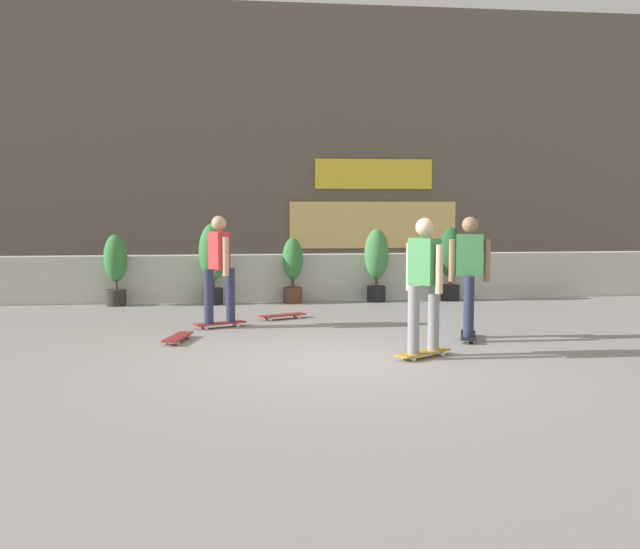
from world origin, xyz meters
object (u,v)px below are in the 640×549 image
object	(u,v)px
skater_by_wall_left	(424,281)
skateboard_near_camera	(178,337)
skater_foreground	(219,266)
potted_plant_1	(213,257)
skater_mid_plaza	(469,272)
potted_plant_0	(116,266)
skateboard_aside	(282,315)
potted_plant_4	(451,258)
potted_plant_2	(293,268)
potted_plant_3	(376,260)

from	to	relation	value
skater_by_wall_left	skateboard_near_camera	xyz separation A→B (m)	(-3.02, 1.52, -0.88)
skater_foreground	skateboard_near_camera	size ratio (longest dim) A/B	2.06
potted_plant_1	skater_by_wall_left	xyz separation A→B (m)	(2.58, -5.51, 0.05)
skater_by_wall_left	skater_mid_plaza	xyz separation A→B (m)	(0.94, 1.14, 0.00)
potted_plant_0	potted_plant_1	size ratio (longest dim) A/B	0.87
skater_mid_plaza	skateboard_aside	size ratio (longest dim) A/B	2.09
potted_plant_1	potted_plant_4	xyz separation A→B (m)	(4.61, 0.00, -0.07)
skateboard_near_camera	potted_plant_1	bearing A→B (deg)	83.70
potted_plant_2	skateboard_aside	size ratio (longest dim) A/B	1.53
potted_plant_0	skateboard_near_camera	size ratio (longest dim) A/B	1.61
potted_plant_3	skateboard_near_camera	xyz separation A→B (m)	(-3.57, -3.99, -0.74)
potted_plant_4	potted_plant_2	bearing A→B (deg)	180.00
skater_mid_plaza	skateboard_near_camera	xyz separation A→B (m)	(-3.96, 0.38, -0.88)
potted_plant_0	skater_mid_plaza	world-z (taller)	skater_mid_plaza
potted_plant_3	skater_mid_plaza	size ratio (longest dim) A/B	0.83
potted_plant_3	potted_plant_4	distance (m)	1.48
skateboard_near_camera	skateboard_aside	xyz separation A→B (m)	(1.58, 1.89, 0.00)
skater_foreground	skateboard_near_camera	world-z (taller)	skater_foreground
potted_plant_2	skateboard_near_camera	bearing A→B (deg)	-116.02
potted_plant_0	skater_mid_plaza	xyz separation A→B (m)	(5.31, -4.37, 0.20)
potted_plant_3	potted_plant_4	xyz separation A→B (m)	(1.48, 0.00, 0.02)
skateboard_near_camera	skateboard_aside	world-z (taller)	same
potted_plant_1	skateboard_near_camera	world-z (taller)	potted_plant_1
potted_plant_4	skateboard_aside	distance (m)	4.13
skater_mid_plaza	skater_foreground	bearing A→B (deg)	155.78
potted_plant_2	potted_plant_3	bearing A→B (deg)	-0.00
potted_plant_3	skater_foreground	size ratio (longest dim) A/B	0.83
potted_plant_0	skater_foreground	distance (m)	3.43
skater_foreground	skater_mid_plaza	world-z (taller)	same
skater_foreground	skater_mid_plaza	distance (m)	3.72
potted_plant_1	potted_plant_3	size ratio (longest dim) A/B	1.09
potted_plant_0	skater_foreground	world-z (taller)	skater_foreground
potted_plant_4	skater_by_wall_left	world-z (taller)	skater_by_wall_left
potted_plant_1	skater_foreground	distance (m)	2.85
potted_plant_3	skateboard_aside	size ratio (longest dim) A/B	1.73
potted_plant_1	skater_mid_plaza	bearing A→B (deg)	-51.16
potted_plant_3	skater_mid_plaza	bearing A→B (deg)	-84.84
potted_plant_4	skater_by_wall_left	distance (m)	5.88
potted_plant_3	skater_foreground	distance (m)	4.14
skater_mid_plaza	potted_plant_0	bearing A→B (deg)	140.50
skater_foreground	potted_plant_3	bearing A→B (deg)	43.47
potted_plant_0	potted_plant_2	distance (m)	3.29
potted_plant_4	potted_plant_1	bearing A→B (deg)	-180.00
potted_plant_3	skateboard_aside	distance (m)	2.99
skater_foreground	potted_plant_1	bearing A→B (deg)	92.53
potted_plant_2	skater_mid_plaza	distance (m)	4.82
potted_plant_0	skateboard_near_camera	bearing A→B (deg)	-71.40
potted_plant_4	skateboard_near_camera	xyz separation A→B (m)	(-5.05, -3.99, -0.76)
potted_plant_3	skateboard_near_camera	world-z (taller)	potted_plant_3
potted_plant_0	skateboard_near_camera	distance (m)	4.27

